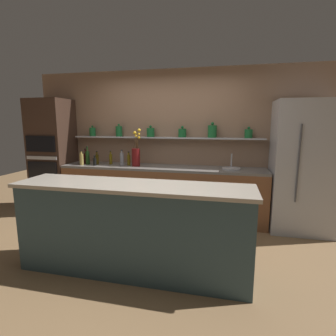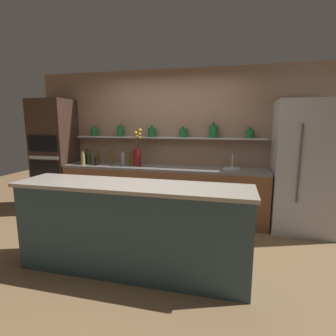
{
  "view_description": "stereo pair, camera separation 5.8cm",
  "coord_description": "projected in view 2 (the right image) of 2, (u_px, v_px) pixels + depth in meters",
  "views": [
    {
      "loc": [
        1.0,
        -3.1,
        1.68
      ],
      "look_at": [
        0.2,
        0.37,
        1.06
      ],
      "focal_mm": 28.0,
      "sensor_mm": 36.0,
      "label": 1
    },
    {
      "loc": [
        1.06,
        -3.09,
        1.68
      ],
      "look_at": [
        0.2,
        0.37,
        1.06
      ],
      "focal_mm": 28.0,
      "sensor_mm": 36.0,
      "label": 2
    }
  ],
  "objects": [
    {
      "name": "ground_plane",
      "position": [
        147.0,
        250.0,
        3.49
      ],
      "size": [
        12.0,
        12.0,
        0.0
      ],
      "primitive_type": "plane",
      "color": "olive"
    },
    {
      "name": "back_wall_unit",
      "position": [
        173.0,
        143.0,
        4.79
      ],
      "size": [
        5.2,
        0.28,
        2.6
      ],
      "color": "#937056",
      "rests_on": "ground_plane"
    },
    {
      "name": "back_counter_unit",
      "position": [
        162.0,
        192.0,
        4.62
      ],
      "size": [
        3.54,
        0.62,
        0.92
      ],
      "color": "brown",
      "rests_on": "ground_plane"
    },
    {
      "name": "island_counter",
      "position": [
        132.0,
        228.0,
        2.92
      ],
      "size": [
        2.62,
        0.61,
        1.02
      ],
      "color": "#334C56",
      "rests_on": "ground_plane"
    },
    {
      "name": "refrigerator",
      "position": [
        305.0,
        168.0,
        3.96
      ],
      "size": [
        0.93,
        0.73,
        2.01
      ],
      "color": "#B7B7BC",
      "rests_on": "ground_plane"
    },
    {
      "name": "oven_tower",
      "position": [
        55.0,
        155.0,
        5.03
      ],
      "size": [
        0.69,
        0.64,
        2.1
      ],
      "color": "#3D281E",
      "rests_on": "ground_plane"
    },
    {
      "name": "flower_vase",
      "position": [
        137.0,
        155.0,
        4.57
      ],
      "size": [
        0.17,
        0.16,
        0.65
      ],
      "color": "maroon",
      "rests_on": "back_counter_unit"
    },
    {
      "name": "sink_fixture",
      "position": [
        232.0,
        168.0,
        4.27
      ],
      "size": [
        0.29,
        0.29,
        0.25
      ],
      "color": "#B7B7BC",
      "rests_on": "back_counter_unit"
    },
    {
      "name": "bottle_wine_0",
      "position": [
        89.0,
        157.0,
        4.78
      ],
      "size": [
        0.07,
        0.07,
        0.33
      ],
      "color": "#193814",
      "rests_on": "back_counter_unit"
    },
    {
      "name": "bottle_spirit_1",
      "position": [
        123.0,
        159.0,
        4.67
      ],
      "size": [
        0.07,
        0.07,
        0.28
      ],
      "color": "gray",
      "rests_on": "back_counter_unit"
    },
    {
      "name": "bottle_spirit_2",
      "position": [
        83.0,
        159.0,
        4.73
      ],
      "size": [
        0.07,
        0.07,
        0.26
      ],
      "color": "tan",
      "rests_on": "back_counter_unit"
    },
    {
      "name": "bottle_oil_3",
      "position": [
        112.0,
        159.0,
        4.8
      ],
      "size": [
        0.06,
        0.06,
        0.25
      ],
      "color": "brown",
      "rests_on": "back_counter_unit"
    },
    {
      "name": "bottle_oil_4",
      "position": [
        98.0,
        159.0,
        4.79
      ],
      "size": [
        0.06,
        0.06,
        0.24
      ],
      "color": "#47380A",
      "rests_on": "back_counter_unit"
    },
    {
      "name": "bottle_wine_5",
      "position": [
        87.0,
        158.0,
        4.86
      ],
      "size": [
        0.07,
        0.07,
        0.28
      ],
      "color": "#380C0C",
      "rests_on": "back_counter_unit"
    },
    {
      "name": "bottle_oil_6",
      "position": [
        130.0,
        160.0,
        4.67
      ],
      "size": [
        0.06,
        0.06,
        0.25
      ],
      "color": "brown",
      "rests_on": "back_counter_unit"
    },
    {
      "name": "bottle_sauce_7",
      "position": [
        96.0,
        161.0,
        4.67
      ],
      "size": [
        0.06,
        0.06,
        0.18
      ],
      "color": "black",
      "rests_on": "back_counter_unit"
    }
  ]
}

